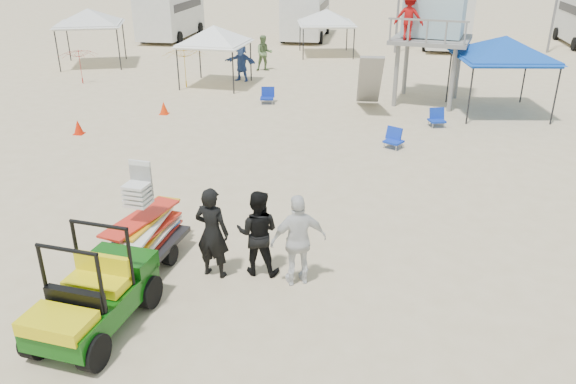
% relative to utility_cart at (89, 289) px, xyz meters
% --- Properties ---
extents(ground, '(140.00, 140.00, 0.00)m').
position_rel_utility_cart_xyz_m(ground, '(2.29, 0.41, -0.84)').
color(ground, beige).
rests_on(ground, ground).
extents(utility_cart, '(1.45, 2.50, 1.81)m').
position_rel_utility_cart_xyz_m(utility_cart, '(0.00, 0.00, 0.00)').
color(utility_cart, '#0B480B').
rests_on(utility_cart, ground).
extents(surf_trailer, '(1.34, 2.19, 1.94)m').
position_rel_utility_cart_xyz_m(surf_trailer, '(0.01, 2.33, -0.05)').
color(surf_trailer, black).
rests_on(surf_trailer, ground).
extents(man_left, '(0.76, 0.57, 1.89)m').
position_rel_utility_cart_xyz_m(man_left, '(1.52, 2.03, 0.11)').
color(man_left, black).
rests_on(man_left, ground).
extents(man_mid, '(0.87, 0.67, 1.78)m').
position_rel_utility_cart_xyz_m(man_mid, '(2.37, 2.28, 0.05)').
color(man_mid, black).
rests_on(man_mid, ground).
extents(man_right, '(1.18, 0.86, 1.87)m').
position_rel_utility_cart_xyz_m(man_right, '(3.22, 2.03, 0.09)').
color(man_right, silver).
rests_on(man_right, ground).
extents(lifeguard_tower, '(3.48, 3.48, 4.72)m').
position_rel_utility_cart_xyz_m(lifeguard_tower, '(6.34, 16.34, 2.68)').
color(lifeguard_tower, gray).
rests_on(lifeguard_tower, ground).
extents(canopy_blue, '(3.66, 3.66, 3.33)m').
position_rel_utility_cart_xyz_m(canopy_blue, '(9.03, 15.06, 1.94)').
color(canopy_blue, black).
rests_on(canopy_blue, ground).
extents(canopy_white_a, '(2.93, 2.93, 3.10)m').
position_rel_utility_cart_xyz_m(canopy_white_a, '(-2.93, 17.64, 1.71)').
color(canopy_white_a, black).
rests_on(canopy_white_a, ground).
extents(canopy_white_b, '(4.02, 4.02, 3.33)m').
position_rel_utility_cart_xyz_m(canopy_white_b, '(-10.66, 21.01, 1.94)').
color(canopy_white_b, black).
rests_on(canopy_white_b, ground).
extents(canopy_white_c, '(3.55, 3.55, 2.97)m').
position_rel_utility_cart_xyz_m(canopy_white_c, '(1.27, 26.03, 1.58)').
color(canopy_white_c, black).
rests_on(canopy_white_c, ground).
extents(umbrella_a, '(2.22, 2.24, 1.60)m').
position_rel_utility_cart_xyz_m(umbrella_a, '(-9.23, 16.90, -0.04)').
color(umbrella_a, '#B11512').
rests_on(umbrella_a, ground).
extents(umbrella_b, '(2.28, 2.31, 1.78)m').
position_rel_utility_cart_xyz_m(umbrella_b, '(-4.17, 17.00, 0.05)').
color(umbrella_b, gold).
rests_on(umbrella_b, ground).
extents(cone_near, '(0.34, 0.34, 0.50)m').
position_rel_utility_cart_xyz_m(cone_near, '(-3.61, 12.73, -0.59)').
color(cone_near, '#F73307').
rests_on(cone_near, ground).
extents(cone_far, '(0.34, 0.34, 0.50)m').
position_rel_utility_cart_xyz_m(cone_far, '(-5.64, 9.92, -0.59)').
color(cone_far, red).
rests_on(cone_far, ground).
extents(beach_chair_a, '(0.62, 0.66, 0.64)m').
position_rel_utility_cart_xyz_m(beach_chair_a, '(-0.00, 15.02, -0.53)').
color(beach_chair_a, '#0D2595').
rests_on(beach_chair_a, ground).
extents(beach_chair_b, '(0.67, 0.73, 0.64)m').
position_rel_utility_cart_xyz_m(beach_chair_b, '(6.65, 12.93, -0.53)').
color(beach_chair_b, '#0F31AA').
rests_on(beach_chair_b, ground).
extents(beach_chair_c, '(0.72, 0.81, 0.64)m').
position_rel_utility_cart_xyz_m(beach_chair_c, '(5.10, 10.37, -0.53)').
color(beach_chair_c, '#1132B9').
rests_on(beach_chair_c, ground).
extents(rv_far_left, '(2.64, 6.80, 3.25)m').
position_rel_utility_cart_xyz_m(rv_far_left, '(-9.72, 30.40, 0.96)').
color(rv_far_left, silver).
rests_on(rv_far_left, ground).
extents(rv_mid_left, '(2.65, 6.50, 3.25)m').
position_rel_utility_cart_xyz_m(rv_mid_left, '(-0.72, 31.90, 0.96)').
color(rv_mid_left, silver).
rests_on(rv_mid_left, ground).
extents(rv_mid_right, '(2.64, 7.00, 3.25)m').
position_rel_utility_cart_xyz_m(rv_mid_right, '(8.28, 30.40, 0.96)').
color(rv_mid_right, silver).
rests_on(rv_mid_right, ground).
extents(distant_beachgoers, '(1.96, 3.32, 1.77)m').
position_rel_utility_cart_xyz_m(distant_beachgoers, '(-1.74, 19.76, 0.03)').
color(distant_beachgoers, '#2F498D').
rests_on(distant_beachgoers, ground).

